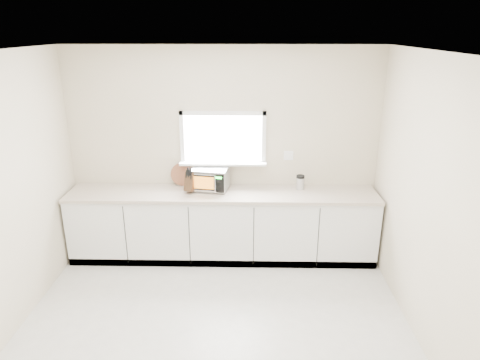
{
  "coord_description": "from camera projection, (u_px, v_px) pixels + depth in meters",
  "views": [
    {
      "loc": [
        0.33,
        -3.35,
        2.89
      ],
      "look_at": [
        0.23,
        1.55,
        1.14
      ],
      "focal_mm": 32.0,
      "sensor_mm": 36.0,
      "label": 1
    }
  ],
  "objects": [
    {
      "name": "cutting_board",
      "position": [
        182.0,
        174.0,
        5.61
      ],
      "size": [
        0.3,
        0.07,
        0.3
      ],
      "primitive_type": "cylinder",
      "rotation": [
        1.4,
        0.0,
        0.0
      ],
      "color": "brown",
      "rests_on": "countertop"
    },
    {
      "name": "back_wall",
      "position": [
        223.0,
        152.0,
        5.56
      ],
      "size": [
        4.0,
        0.17,
        2.7
      ],
      "color": "beige",
      "rests_on": "ground"
    },
    {
      "name": "microwave",
      "position": [
        210.0,
        178.0,
        5.47
      ],
      "size": [
        0.49,
        0.43,
        0.29
      ],
      "rotation": [
        0.0,
        0.0,
        -0.16
      ],
      "color": "black",
      "rests_on": "countertop"
    },
    {
      "name": "countertop",
      "position": [
        222.0,
        194.0,
        5.42
      ],
      "size": [
        3.92,
        0.64,
        0.04
      ],
      "primitive_type": "cube",
      "color": "#BBB29A",
      "rests_on": "cabinets"
    },
    {
      "name": "knife_block",
      "position": [
        191.0,
        181.0,
        5.38
      ],
      "size": [
        0.18,
        0.25,
        0.34
      ],
      "rotation": [
        0.0,
        0.0,
        -0.33
      ],
      "color": "#492C1A",
      "rests_on": "countertop"
    },
    {
      "name": "coffee_grinder",
      "position": [
        300.0,
        182.0,
        5.5
      ],
      "size": [
        0.12,
        0.12,
        0.19
      ],
      "rotation": [
        0.0,
        0.0,
        -0.11
      ],
      "color": "#AEB1B6",
      "rests_on": "countertop"
    },
    {
      "name": "cabinets",
      "position": [
        223.0,
        226.0,
        5.59
      ],
      "size": [
        3.92,
        0.6,
        0.88
      ],
      "primitive_type": "cube",
      "color": "silver",
      "rests_on": "ground"
    },
    {
      "name": "ground",
      "position": [
        213.0,
        344.0,
        4.14
      ],
      "size": [
        4.0,
        4.0,
        0.0
      ],
      "primitive_type": "plane",
      "color": "beige",
      "rests_on": "ground"
    }
  ]
}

